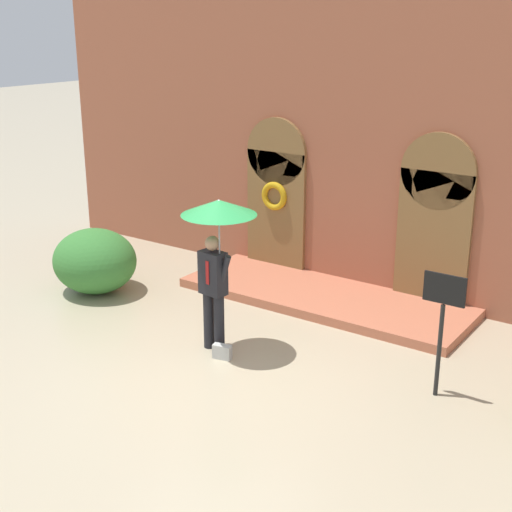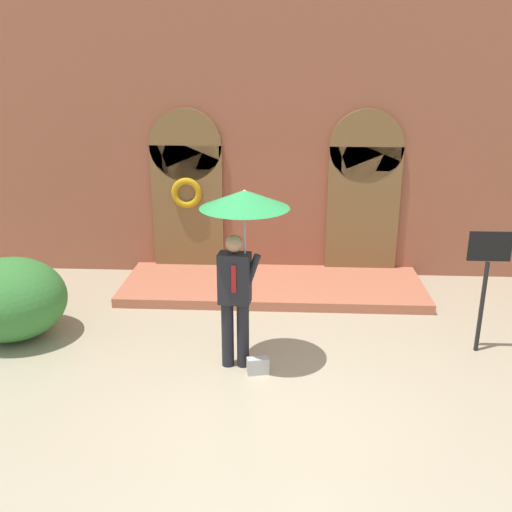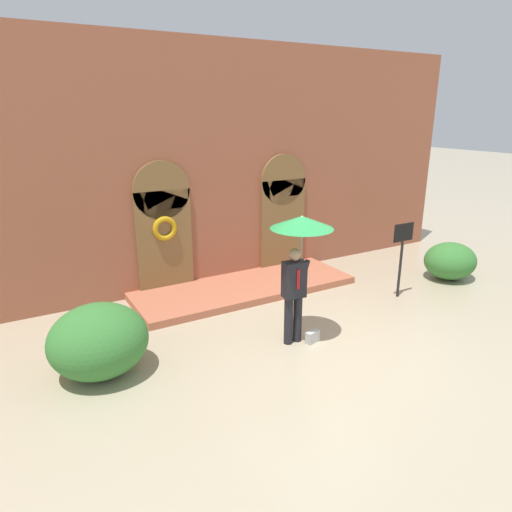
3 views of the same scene
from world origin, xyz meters
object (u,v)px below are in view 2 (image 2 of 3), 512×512
(sign_post, at_px, (486,272))
(shrub_left, at_px, (11,299))
(handbag, at_px, (258,366))
(person_with_umbrella, at_px, (242,226))

(sign_post, height_order, shrub_left, sign_post)
(handbag, bearing_deg, person_with_umbrella, 123.49)
(handbag, relative_size, shrub_left, 0.18)
(person_with_umbrella, xyz_separation_m, handbag, (0.21, -0.20, -1.80))
(handbag, relative_size, sign_post, 0.16)
(sign_post, distance_m, shrub_left, 6.61)
(person_with_umbrella, distance_m, shrub_left, 3.69)
(person_with_umbrella, bearing_deg, handbag, -43.99)
(shrub_left, bearing_deg, sign_post, -0.66)
(sign_post, xyz_separation_m, shrub_left, (-6.59, 0.08, -0.57))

